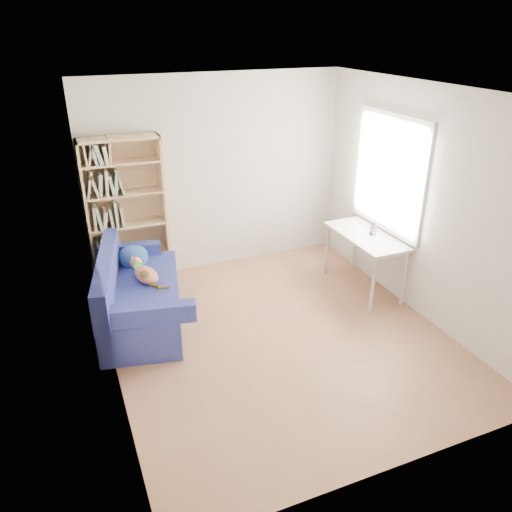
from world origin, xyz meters
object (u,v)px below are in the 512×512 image
at_px(desk, 365,240).
at_px(pen_cup, 373,229).
at_px(bookshelf, 127,220).
at_px(sofa, 137,295).

bearing_deg(desk, pen_cup, -7.00).
distance_m(bookshelf, pen_cup, 3.08).
relative_size(bookshelf, desk, 1.64).
bearing_deg(sofa, pen_cup, 4.93).
height_order(sofa, bookshelf, bookshelf).
distance_m(desk, pen_cup, 0.16).
distance_m(sofa, desk, 2.85).
height_order(sofa, desk, sofa).
relative_size(bookshelf, pen_cup, 11.53).
xyz_separation_m(bookshelf, desk, (2.71, -1.26, -0.22)).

